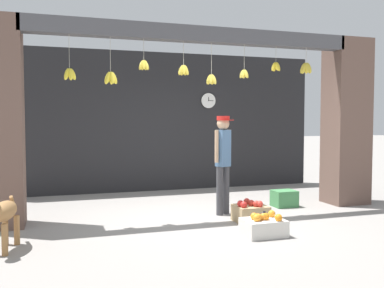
% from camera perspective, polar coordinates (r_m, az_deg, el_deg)
% --- Properties ---
extents(ground_plane, '(60.00, 60.00, 0.00)m').
position_cam_1_polar(ground_plane, '(6.88, 1.05, -9.74)').
color(ground_plane, gray).
extents(shop_back_wall, '(7.20, 0.12, 3.01)m').
position_cam_1_polar(shop_back_wall, '(9.38, -4.40, 2.97)').
color(shop_back_wall, '#232326').
rests_on(shop_back_wall, ground_plane).
extents(shop_pillar_right, '(0.70, 0.60, 3.01)m').
position_cam_1_polar(shop_pillar_right, '(8.38, 19.87, 2.76)').
color(shop_pillar_right, brown).
rests_on(shop_pillar_right, ground_plane).
extents(storefront_awning, '(5.30, 0.28, 0.95)m').
position_cam_1_polar(storefront_awning, '(6.94, 0.77, 13.94)').
color(storefront_awning, '#4C4C51').
extents(dog, '(0.35, 0.83, 0.63)m').
position_cam_1_polar(dog, '(5.53, -23.83, -8.66)').
color(dog, '#9E7042').
rests_on(dog, ground_plane).
extents(shopkeeper, '(0.32, 0.29, 1.61)m').
position_cam_1_polar(shopkeeper, '(6.95, 4.16, -1.75)').
color(shopkeeper, '#424247').
rests_on(shopkeeper, ground_plane).
extents(fruit_crate_oranges, '(0.54, 0.42, 0.31)m').
position_cam_1_polar(fruit_crate_oranges, '(5.86, 9.51, -10.76)').
color(fruit_crate_oranges, silver).
rests_on(fruit_crate_oranges, ground_plane).
extents(fruit_crate_apples, '(0.47, 0.43, 0.34)m').
position_cam_1_polar(fruit_crate_apples, '(6.60, 7.80, -9.05)').
color(fruit_crate_apples, tan).
rests_on(fruit_crate_apples, ground_plane).
extents(produce_box_green, '(0.40, 0.33, 0.29)m').
position_cam_1_polar(produce_box_green, '(7.85, 12.19, -7.11)').
color(produce_box_green, '#42844C').
rests_on(produce_box_green, ground_plane).
extents(water_bottle, '(0.07, 0.07, 0.24)m').
position_cam_1_polar(water_bottle, '(6.27, 9.61, -9.99)').
color(water_bottle, '#2D60AD').
rests_on(water_bottle, ground_plane).
extents(wall_clock, '(0.35, 0.03, 0.35)m').
position_cam_1_polar(wall_clock, '(9.64, 2.20, 5.80)').
color(wall_clock, black).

